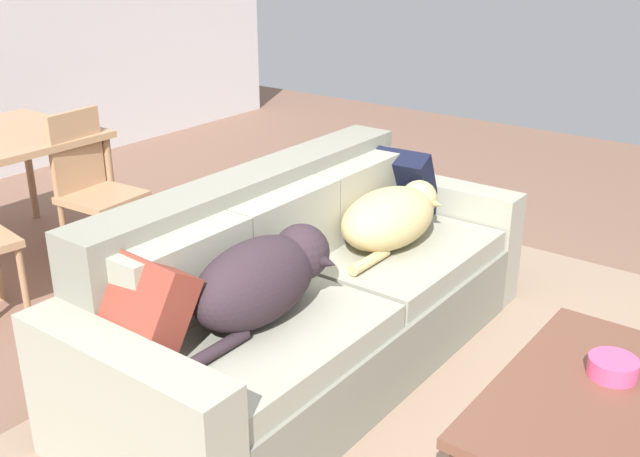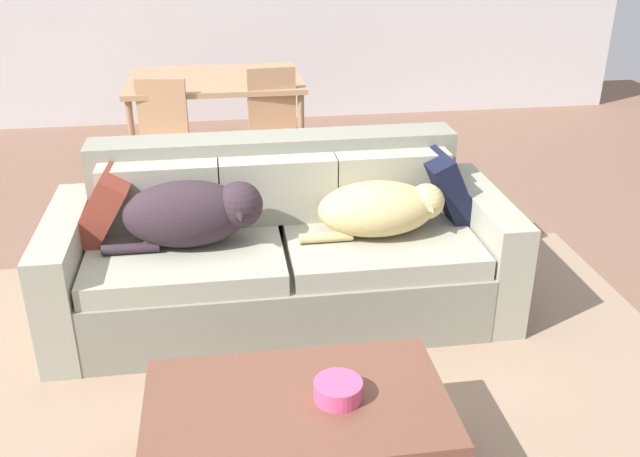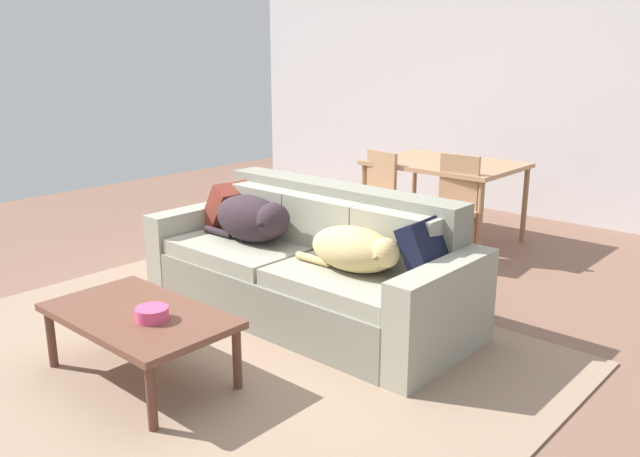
% 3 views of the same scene
% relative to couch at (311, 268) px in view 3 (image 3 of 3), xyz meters
% --- Properties ---
extents(ground_plane, '(10.00, 10.00, 0.00)m').
position_rel_couch_xyz_m(ground_plane, '(-0.14, -0.26, -0.33)').
color(ground_plane, brown).
extents(back_partition, '(8.00, 0.12, 2.70)m').
position_rel_couch_xyz_m(back_partition, '(-0.14, 3.74, 1.02)').
color(back_partition, silver).
rests_on(back_partition, ground).
extents(area_rug, '(3.79, 2.91, 0.01)m').
position_rel_couch_xyz_m(area_rug, '(0.00, -0.82, -0.33)').
color(area_rug, '#997C64').
rests_on(area_rug, ground).
extents(couch, '(2.36, 0.98, 0.88)m').
position_rel_couch_xyz_m(couch, '(0.00, 0.00, 0.00)').
color(couch, gray).
rests_on(couch, ground).
extents(dog_on_left_cushion, '(0.79, 0.35, 0.33)m').
position_rel_couch_xyz_m(dog_on_left_cushion, '(-0.43, -0.13, 0.31)').
color(dog_on_left_cushion, '#32242B').
rests_on(dog_on_left_cushion, couch).
extents(dog_on_right_cushion, '(0.76, 0.37, 0.27)m').
position_rel_couch_xyz_m(dog_on_right_cushion, '(0.50, -0.14, 0.27)').
color(dog_on_right_cushion, tan).
rests_on(dog_on_right_cushion, couch).
extents(throw_pillow_by_left_arm, '(0.33, 0.38, 0.39)m').
position_rel_couch_xyz_m(throw_pillow_by_left_arm, '(-0.90, 0.05, 0.30)').
color(throw_pillow_by_left_arm, brown).
rests_on(throw_pillow_by_left_arm, couch).
extents(throw_pillow_by_right_arm, '(0.29, 0.39, 0.39)m').
position_rel_couch_xyz_m(throw_pillow_by_right_arm, '(0.89, 0.06, 0.30)').
color(throw_pillow_by_right_arm, black).
rests_on(throw_pillow_by_right_arm, couch).
extents(coffee_table, '(1.10, 0.65, 0.40)m').
position_rel_couch_xyz_m(coffee_table, '(-0.07, -1.33, 0.03)').
color(coffee_table, brown).
rests_on(coffee_table, ground).
extents(bowl_on_coffee_table, '(0.18, 0.18, 0.07)m').
position_rel_couch_xyz_m(bowl_on_coffee_table, '(0.07, -1.34, 0.10)').
color(bowl_on_coffee_table, '#EA4C7F').
rests_on(bowl_on_coffee_table, coffee_table).
extents(dining_table, '(1.36, 0.99, 0.76)m').
position_rel_couch_xyz_m(dining_table, '(-0.30, 2.24, 0.36)').
color(dining_table, tan).
rests_on(dining_table, ground).
extents(dining_chair_near_left, '(0.45, 0.45, 0.88)m').
position_rel_couch_xyz_m(dining_chair_near_left, '(-0.71, 1.64, 0.16)').
color(dining_chair_near_left, tan).
rests_on(dining_chair_near_left, ground).
extents(dining_chair_near_right, '(0.43, 0.43, 0.93)m').
position_rel_couch_xyz_m(dining_chair_near_right, '(0.12, 1.69, 0.18)').
color(dining_chair_near_right, tan).
rests_on(dining_chair_near_right, ground).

